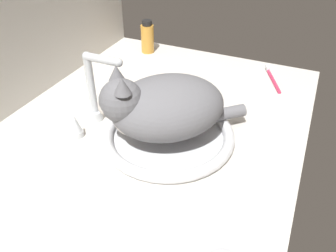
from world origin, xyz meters
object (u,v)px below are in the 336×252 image
at_px(sink_basin, 168,135).
at_px(cat, 161,107).
at_px(amber_bottle, 147,37).
at_px(toothbrush, 272,78).
at_px(faucet, 95,96).

height_order(sink_basin, cat, cat).
bearing_deg(amber_bottle, toothbrush, -94.28).
xyz_separation_m(faucet, cat, (-0.01, -0.19, 0.02)).
distance_m(cat, amber_bottle, 0.54).
distance_m(sink_basin, toothbrush, 0.46).
height_order(faucet, amber_bottle, faucet).
bearing_deg(amber_bottle, faucet, -169.93).
height_order(faucet, cat, cat).
bearing_deg(cat, toothbrush, -24.41).
bearing_deg(amber_bottle, sink_basin, -147.84).
relative_size(sink_basin, faucet, 1.67).
bearing_deg(sink_basin, toothbrush, -23.56).
relative_size(faucet, amber_bottle, 1.65).
distance_m(amber_bottle, toothbrush, 0.47).
xyz_separation_m(cat, toothbrush, (0.43, -0.20, -0.09)).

